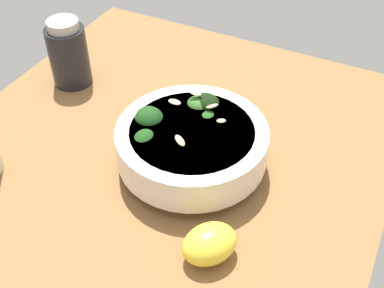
% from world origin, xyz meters
% --- Properties ---
extents(ground_plane, '(0.63, 0.63, 0.03)m').
position_xyz_m(ground_plane, '(0.00, 0.00, -0.02)').
color(ground_plane, brown).
extents(bowl_of_broccoli, '(0.21, 0.21, 0.09)m').
position_xyz_m(bowl_of_broccoli, '(-0.04, -0.05, 0.04)').
color(bowl_of_broccoli, silver).
rests_on(bowl_of_broccoli, ground_plane).
extents(lemon_wedge, '(0.09, 0.08, 0.05)m').
position_xyz_m(lemon_wedge, '(-0.17, -0.14, 0.02)').
color(lemon_wedge, yellow).
rests_on(lemon_wedge, ground_plane).
extents(bottle_tall, '(0.07, 0.07, 0.12)m').
position_xyz_m(bottle_tall, '(0.05, 0.22, 0.06)').
color(bottle_tall, black).
rests_on(bottle_tall, ground_plane).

